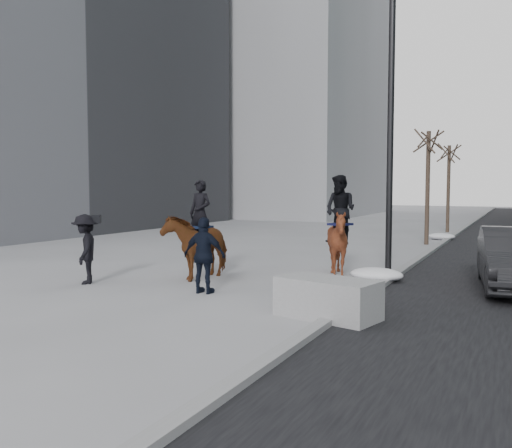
% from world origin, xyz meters
% --- Properties ---
extents(ground, '(120.00, 120.00, 0.00)m').
position_xyz_m(ground, '(0.00, 0.00, 0.00)').
color(ground, gray).
rests_on(ground, ground).
extents(curb, '(0.25, 90.00, 0.12)m').
position_xyz_m(curb, '(3.00, 10.00, 0.06)').
color(curb, gray).
rests_on(curb, ground).
extents(building_left, '(12.00, 26.00, 20.00)m').
position_xyz_m(building_left, '(-19.00, 10.00, 10.00)').
color(building_left, '#595960').
rests_on(building_left, ground).
extents(planter, '(2.02, 1.33, 0.74)m').
position_xyz_m(planter, '(2.85, -1.53, 0.37)').
color(planter, gray).
rests_on(planter, ground).
extents(tree_near, '(1.20, 1.20, 5.28)m').
position_xyz_m(tree_near, '(2.40, 12.54, 2.64)').
color(tree_near, '#33271E').
rests_on(tree_near, ground).
extents(tree_far, '(1.20, 1.20, 5.13)m').
position_xyz_m(tree_far, '(2.40, 19.36, 2.56)').
color(tree_far, '#362B20').
rests_on(tree_far, ground).
extents(mounted_left, '(1.11, 2.11, 2.63)m').
position_xyz_m(mounted_left, '(-1.77, 1.24, 0.98)').
color(mounted_left, '#4D2D0F').
rests_on(mounted_left, ground).
extents(mounted_right, '(1.92, 2.03, 2.76)m').
position_xyz_m(mounted_right, '(1.59, 3.03, 1.11)').
color(mounted_right, '#4B1C0F').
rests_on(mounted_right, ground).
extents(feeder, '(1.06, 0.89, 1.75)m').
position_xyz_m(feeder, '(-0.44, -0.57, 0.88)').
color(feeder, black).
rests_on(feeder, ground).
extents(camera_crew, '(1.20, 1.30, 1.75)m').
position_xyz_m(camera_crew, '(-3.79, -0.83, 0.89)').
color(camera_crew, black).
rests_on(camera_crew, ground).
extents(lamppost, '(0.25, 0.80, 9.09)m').
position_xyz_m(lamppost, '(2.60, 4.58, 4.99)').
color(lamppost, black).
rests_on(lamppost, ground).
extents(snow_piles, '(1.37, 16.58, 0.35)m').
position_xyz_m(snow_piles, '(2.70, 5.22, 0.16)').
color(snow_piles, silver).
rests_on(snow_piles, ground).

